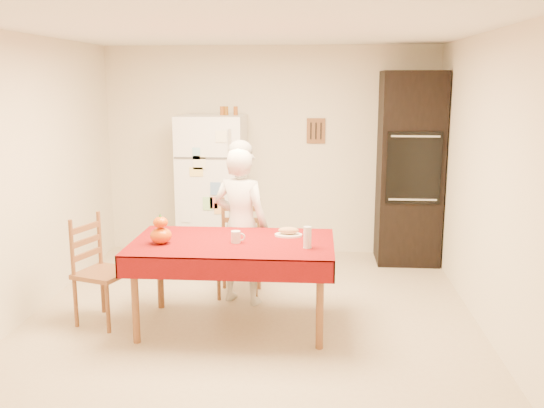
# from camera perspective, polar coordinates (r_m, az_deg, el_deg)

# --- Properties ---
(floor) EXTENTS (4.50, 4.50, 0.00)m
(floor) POSITION_cam_1_polar(r_m,az_deg,el_deg) (5.51, -2.02, -10.80)
(floor) COLOR tan
(floor) RESTS_ON ground
(room_shell) EXTENTS (4.02, 4.52, 2.51)m
(room_shell) POSITION_cam_1_polar(r_m,az_deg,el_deg) (5.12, -2.14, 6.26)
(room_shell) COLOR beige
(room_shell) RESTS_ON ground
(refrigerator) EXTENTS (0.75, 0.74, 1.70)m
(refrigerator) POSITION_cam_1_polar(r_m,az_deg,el_deg) (7.16, -5.59, 1.50)
(refrigerator) COLOR white
(refrigerator) RESTS_ON floor
(oven_cabinet) EXTENTS (0.70, 0.62, 2.20)m
(oven_cabinet) POSITION_cam_1_polar(r_m,az_deg,el_deg) (7.14, 12.81, 3.28)
(oven_cabinet) COLOR black
(oven_cabinet) RESTS_ON floor
(dining_table) EXTENTS (1.70, 1.00, 0.76)m
(dining_table) POSITION_cam_1_polar(r_m,az_deg,el_deg) (5.14, -3.72, -4.28)
(dining_table) COLOR brown
(dining_table) RESTS_ON floor
(chair_far) EXTENTS (0.42, 0.40, 0.95)m
(chair_far) POSITION_cam_1_polar(r_m,az_deg,el_deg) (6.02, -3.03, -3.73)
(chair_far) COLOR brown
(chair_far) RESTS_ON floor
(chair_left) EXTENTS (0.51, 0.53, 0.95)m
(chair_left) POSITION_cam_1_polar(r_m,az_deg,el_deg) (5.51, -16.12, -5.63)
(chair_left) COLOR brown
(chair_left) RESTS_ON floor
(seated_woman) EXTENTS (0.63, 0.52, 1.50)m
(seated_woman) POSITION_cam_1_polar(r_m,az_deg,el_deg) (5.71, -2.93, -2.07)
(seated_woman) COLOR silver
(seated_woman) RESTS_ON floor
(coffee_mug) EXTENTS (0.08, 0.08, 0.10)m
(coffee_mug) POSITION_cam_1_polar(r_m,az_deg,el_deg) (5.07, -3.43, -3.11)
(coffee_mug) COLOR silver
(coffee_mug) RESTS_ON dining_table
(pumpkin_lower) EXTENTS (0.18, 0.18, 0.13)m
(pumpkin_lower) POSITION_cam_1_polar(r_m,az_deg,el_deg) (5.12, -10.41, -2.94)
(pumpkin_lower) COLOR #CA3C04
(pumpkin_lower) RESTS_ON dining_table
(pumpkin_upper) EXTENTS (0.12, 0.12, 0.09)m
(pumpkin_upper) POSITION_cam_1_polar(r_m,az_deg,el_deg) (5.09, -10.45, -1.70)
(pumpkin_upper) COLOR #E13905
(pumpkin_upper) RESTS_ON pumpkin_lower
(wine_glass) EXTENTS (0.07, 0.07, 0.18)m
(wine_glass) POSITION_cam_1_polar(r_m,az_deg,el_deg) (4.91, 3.36, -3.15)
(wine_glass) COLOR silver
(wine_glass) RESTS_ON dining_table
(bread_plate) EXTENTS (0.24, 0.24, 0.02)m
(bread_plate) POSITION_cam_1_polar(r_m,az_deg,el_deg) (5.29, 1.56, -2.94)
(bread_plate) COLOR white
(bread_plate) RESTS_ON dining_table
(bread_loaf) EXTENTS (0.18, 0.10, 0.06)m
(bread_loaf) POSITION_cam_1_polar(r_m,az_deg,el_deg) (5.28, 1.56, -2.51)
(bread_loaf) COLOR #98704A
(bread_loaf) RESTS_ON bread_plate
(spice_jar_left) EXTENTS (0.05, 0.05, 0.10)m
(spice_jar_left) POSITION_cam_1_polar(r_m,az_deg,el_deg) (7.08, -4.71, 8.75)
(spice_jar_left) COLOR #954F1B
(spice_jar_left) RESTS_ON refrigerator
(spice_jar_mid) EXTENTS (0.05, 0.05, 0.10)m
(spice_jar_mid) POSITION_cam_1_polar(r_m,az_deg,el_deg) (7.08, -4.34, 8.75)
(spice_jar_mid) COLOR brown
(spice_jar_mid) RESTS_ON refrigerator
(spice_jar_right) EXTENTS (0.05, 0.05, 0.10)m
(spice_jar_right) POSITION_cam_1_polar(r_m,az_deg,el_deg) (7.06, -3.44, 8.76)
(spice_jar_right) COLOR brown
(spice_jar_right) RESTS_ON refrigerator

